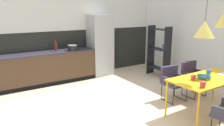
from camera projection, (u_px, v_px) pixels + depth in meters
ground_plane at (142, 117)px, 4.20m from camera, size 8.89×8.89×0.00m
back_wall_splashback_dark at (73, 53)px, 6.78m from camera, size 6.09×0.12×1.42m
back_wall_panel_upper at (71, 6)px, 6.45m from camera, size 6.09×0.12×1.42m
kitchen_counter at (36, 69)px, 5.90m from camera, size 3.33×0.63×0.89m
refrigerator_column at (100, 45)px, 6.83m from camera, size 0.68×0.60×1.89m
dining_table at (209, 80)px, 4.17m from camera, size 1.61×0.78×0.75m
armchair_head_of_table at (172, 79)px, 4.93m from camera, size 0.52×0.51×0.77m
armchair_by_stool at (193, 74)px, 5.19m from camera, size 0.49×0.47×0.81m
fruit_bowl at (204, 77)px, 4.08m from camera, size 0.26×0.26×0.07m
mug_short_terracotta at (203, 85)px, 3.62m from camera, size 0.14×0.09×0.10m
mug_tall_blue at (193, 77)px, 4.02m from camera, size 0.12×0.08×0.09m
mug_dark_espresso at (209, 73)px, 4.31m from camera, size 0.13×0.08×0.11m
cooking_pot at (73, 48)px, 6.22m from camera, size 0.27×0.27×0.18m
bottle_vinegar_dark at (56, 47)px, 6.10m from camera, size 0.07×0.07×0.31m
open_shelf_unit at (159, 50)px, 6.66m from camera, size 0.30×0.74×1.56m
pendant_lamp_over_table_near at (204, 29)px, 3.76m from camera, size 0.35×0.35×1.25m
pendant_lamp_over_table_far at (223, 20)px, 4.11m from camera, size 0.30×0.30×1.10m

